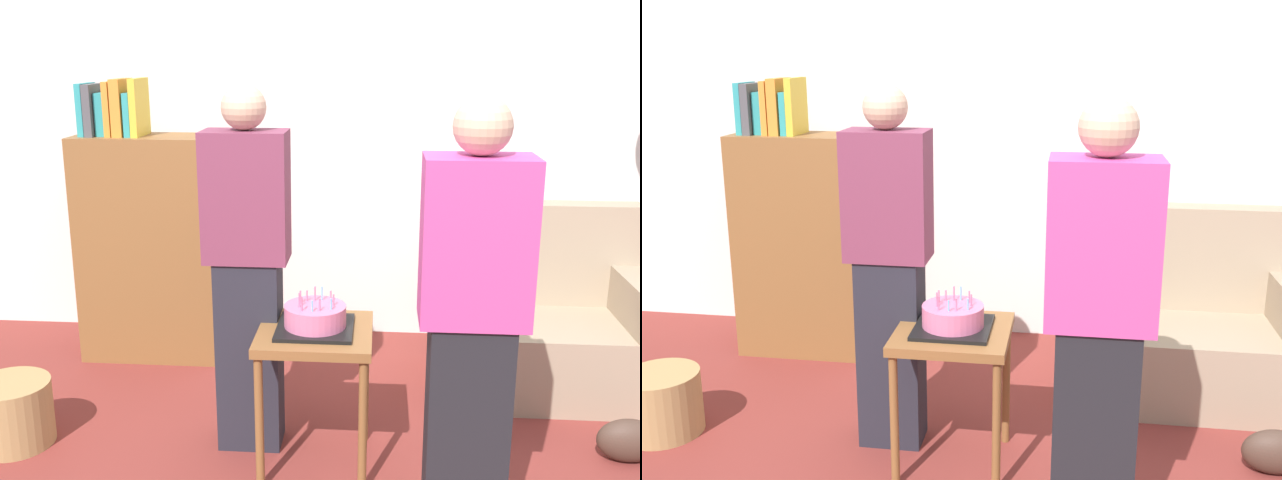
{
  "view_description": "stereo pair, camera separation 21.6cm",
  "coord_description": "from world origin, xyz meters",
  "views": [
    {
      "loc": [
        0.03,
        -2.4,
        1.77
      ],
      "look_at": [
        -0.22,
        0.7,
        0.95
      ],
      "focal_mm": 40.86,
      "sensor_mm": 36.0,
      "label": 1
    },
    {
      "loc": [
        0.25,
        -2.38,
        1.77
      ],
      "look_at": [
        -0.22,
        0.7,
        0.95
      ],
      "focal_mm": 40.86,
      "sensor_mm": 36.0,
      "label": 2
    }
  ],
  "objects": [
    {
      "name": "wall_back",
      "position": [
        0.0,
        2.05,
        1.35
      ],
      "size": [
        6.0,
        0.1,
        2.7
      ],
      "primitive_type": "cube",
      "color": "silver",
      "rests_on": "ground_plane"
    },
    {
      "name": "handbag",
      "position": [
        1.16,
        0.57,
        0.1
      ],
      "size": [
        0.28,
        0.14,
        0.2
      ],
      "primitive_type": "ellipsoid",
      "color": "#473328",
      "rests_on": "ground_plane"
    },
    {
      "name": "couch",
      "position": [
        0.9,
        1.33,
        0.34
      ],
      "size": [
        1.1,
        0.7,
        0.96
      ],
      "color": "gray",
      "rests_on": "ground_plane"
    },
    {
      "name": "person_blowing_candles",
      "position": [
        -0.53,
        0.6,
        0.83
      ],
      "size": [
        0.36,
        0.22,
        1.63
      ],
      "rotation": [
        0.0,
        0.0,
        0.01
      ],
      "color": "#23232D",
      "rests_on": "ground_plane"
    },
    {
      "name": "side_table",
      "position": [
        -0.22,
        0.45,
        0.53
      ],
      "size": [
        0.48,
        0.48,
        0.63
      ],
      "color": "brown",
      "rests_on": "ground_plane"
    },
    {
      "name": "person_holding_cake",
      "position": [
        0.36,
        -0.07,
        0.83
      ],
      "size": [
        0.36,
        0.22,
        1.63
      ],
      "rotation": [
        0.0,
        0.0,
        2.63
      ],
      "color": "black",
      "rests_on": "ground_plane"
    },
    {
      "name": "bookshelf",
      "position": [
        -1.28,
        1.56,
        0.69
      ],
      "size": [
        0.8,
        0.36,
        1.61
      ],
      "color": "brown",
      "rests_on": "ground_plane"
    },
    {
      "name": "birthday_cake",
      "position": [
        -0.22,
        0.45,
        0.68
      ],
      "size": [
        0.32,
        0.32,
        0.17
      ],
      "color": "black",
      "rests_on": "side_table"
    },
    {
      "name": "wicker_basket",
      "position": [
        -1.62,
        0.5,
        0.15
      ],
      "size": [
        0.36,
        0.36,
        0.3
      ],
      "primitive_type": "cylinder",
      "color": "#A88451",
      "rests_on": "ground_plane"
    }
  ]
}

